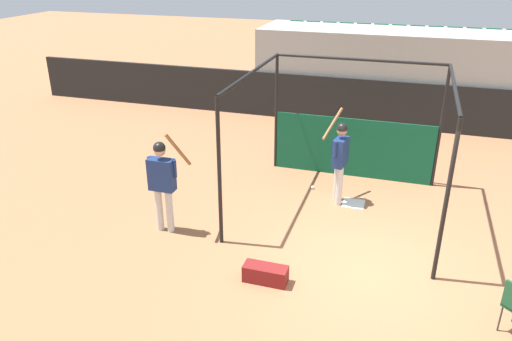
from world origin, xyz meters
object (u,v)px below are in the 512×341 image
baseball (313,187)px  player_batter (340,156)px  player_waiting (162,178)px  equipment_bag (265,274)px

baseball → player_batter: bearing=-36.2°
player_waiting → equipment_bag: bearing=-23.2°
player_waiting → baseball: size_ratio=27.37×
baseball → equipment_bag: bearing=-90.6°
player_waiting → equipment_bag: size_ratio=2.89×
player_batter → equipment_bag: bearing=179.3°
baseball → player_waiting: bearing=-131.4°
player_waiting → equipment_bag: (2.22, -0.95, -0.93)m
player_batter → baseball: size_ratio=25.06×
player_waiting → baseball: (2.26, 2.56, -1.03)m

